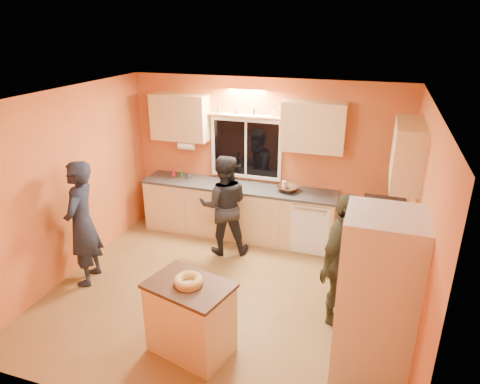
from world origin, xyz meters
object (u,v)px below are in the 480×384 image
at_px(refrigerator, 376,299).
at_px(island, 190,317).
at_px(person_left, 82,224).
at_px(person_right, 342,261).
at_px(person_center, 224,205).

relative_size(refrigerator, island, 1.80).
distance_m(person_left, person_right, 3.41).
distance_m(person_left, person_center, 2.05).
xyz_separation_m(island, person_center, (-0.41, 2.18, 0.36)).
xyz_separation_m(refrigerator, person_center, (-2.27, 1.91, -0.11)).
distance_m(island, person_left, 2.14).
relative_size(refrigerator, person_right, 1.09).
xyz_separation_m(refrigerator, person_right, (-0.39, 0.74, -0.07)).
distance_m(island, person_right, 1.82).
bearing_deg(person_center, person_left, 22.50).
bearing_deg(island, person_center, 115.36).
relative_size(refrigerator, person_center, 1.14).
bearing_deg(refrigerator, person_right, 117.85).
relative_size(person_left, person_right, 1.06).
xyz_separation_m(person_left, person_center, (1.52, 1.36, -0.09)).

